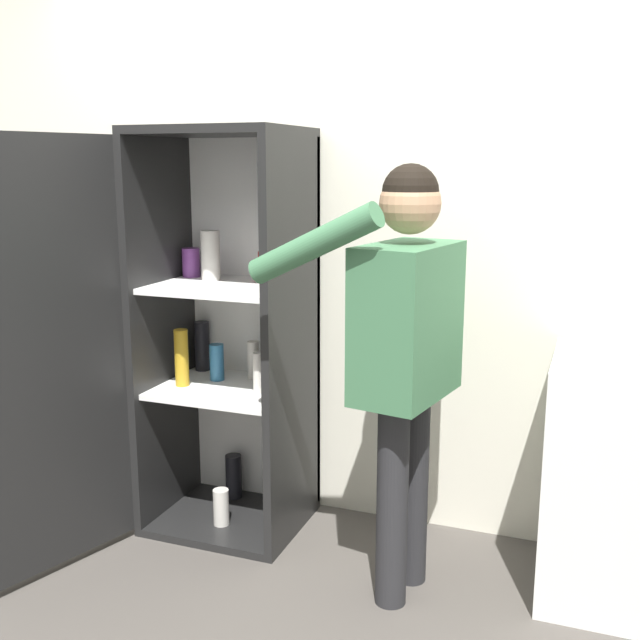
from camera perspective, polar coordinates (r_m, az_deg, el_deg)
The scene contains 4 objects.
ground_plane at distance 2.97m, azimuth -7.76°, elevation -21.12°, with size 12.00×12.00×0.00m, color #4C4742.
wall_back at distance 3.40m, azimuth -0.47°, elevation 6.17°, with size 7.00×0.06×2.55m.
refrigerator at distance 3.26m, azimuth -9.68°, elevation -1.40°, with size 0.91×1.19×1.76m.
person at distance 2.70m, azimuth 6.47°, elevation -1.08°, with size 0.70×0.59×1.61m.
Camera 1 is at (1.22, -2.17, 1.62)m, focal length 42.00 mm.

